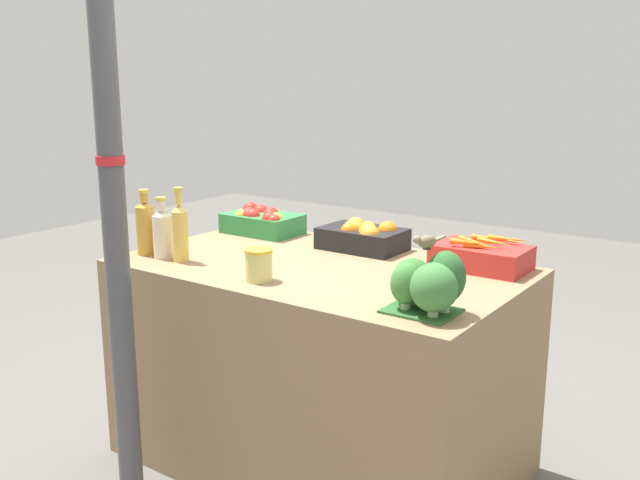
{
  "coord_description": "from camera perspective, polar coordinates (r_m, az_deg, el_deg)",
  "views": [
    {
      "loc": [
        1.57,
        -2.22,
        1.58
      ],
      "look_at": [
        0.0,
        0.0,
        0.95
      ],
      "focal_mm": 40.0,
      "sensor_mm": 36.0,
      "label": 1
    }
  ],
  "objects": [
    {
      "name": "support_pole",
      "position": [
        2.47,
        -16.25,
        3.46
      ],
      "size": [
        0.1,
        0.1,
        2.38
      ],
      "color": "#4C4C51",
      "rests_on": "ground_plane"
    },
    {
      "name": "pickle_jar",
      "position": [
        2.59,
        -4.92,
        -1.99
      ],
      "size": [
        0.1,
        0.1,
        0.12
      ],
      "color": "#D1CC75",
      "rests_on": "market_table"
    },
    {
      "name": "ground_plane",
      "position": [
        3.14,
        0.0,
        -17.11
      ],
      "size": [
        10.0,
        10.0,
        0.0
      ],
      "primitive_type": "plane",
      "color": "#605E59"
    },
    {
      "name": "juice_bottle_amber",
      "position": [
        3.04,
        -13.78,
        1.05
      ],
      "size": [
        0.08,
        0.08,
        0.27
      ],
      "color": "gold",
      "rests_on": "market_table"
    },
    {
      "name": "market_table",
      "position": [
        2.95,
        0.0,
        -9.96
      ],
      "size": [
        1.56,
        0.93,
        0.85
      ],
      "primitive_type": "cube",
      "color": "#937551",
      "rests_on": "ground_plane"
    },
    {
      "name": "orange_crate",
      "position": [
        3.05,
        3.6,
        0.31
      ],
      "size": [
        0.35,
        0.23,
        0.13
      ],
      "color": "black",
      "rests_on": "market_table"
    },
    {
      "name": "juice_bottle_cloudy",
      "position": [
        2.97,
        -12.5,
        0.59
      ],
      "size": [
        0.08,
        0.08,
        0.25
      ],
      "color": "beige",
      "rests_on": "market_table"
    },
    {
      "name": "sparrow_bird",
      "position": [
        2.22,
        8.48,
        -0.1
      ],
      "size": [
        0.06,
        0.13,
        0.05
      ],
      "rotation": [
        0.0,
        0.0,
        -1.9
      ],
      "color": "#4C3D2D",
      "rests_on": "broccoli_pile"
    },
    {
      "name": "carrot_crate",
      "position": [
        2.82,
        12.83,
        -1.23
      ],
      "size": [
        0.35,
        0.24,
        0.13
      ],
      "color": "red",
      "rests_on": "market_table"
    },
    {
      "name": "broccoli_pile",
      "position": [
        2.25,
        8.77,
        -3.46
      ],
      "size": [
        0.25,
        0.22,
        0.2
      ],
      "color": "#2D602D",
      "rests_on": "market_table"
    },
    {
      "name": "apple_crate",
      "position": [
        3.37,
        -4.7,
        1.54
      ],
      "size": [
        0.35,
        0.23,
        0.13
      ],
      "color": "#2D8442",
      "rests_on": "market_table"
    },
    {
      "name": "juice_bottle_golden",
      "position": [
        2.89,
        -11.14,
        0.72
      ],
      "size": [
        0.06,
        0.06,
        0.3
      ],
      "color": "gold",
      "rests_on": "market_table"
    }
  ]
}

